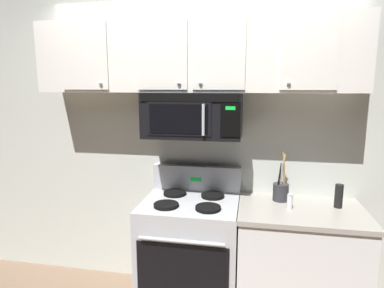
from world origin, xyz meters
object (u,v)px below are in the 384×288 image
over_range_microwave (193,115)px  utensil_crock_charcoal (281,190)px  salt_shaker (290,202)px  stove_range (191,252)px  pepper_mill (339,196)px

over_range_microwave → utensil_crock_charcoal: (0.70, 0.04, -0.59)m
over_range_microwave → salt_shaker: size_ratio=6.65×
over_range_microwave → stove_range: bearing=-89.9°
stove_range → over_range_microwave: (-0.00, 0.12, 1.11)m
pepper_mill → salt_shaker: bearing=-165.0°
over_range_microwave → utensil_crock_charcoal: bearing=3.1°
salt_shaker → stove_range: bearing=178.5°
pepper_mill → over_range_microwave: bearing=178.0°
stove_range → salt_shaker: (0.75, -0.02, 0.49)m
over_range_microwave → pepper_mill: 1.26m
utensil_crock_charcoal → pepper_mill: 0.42m
stove_range → over_range_microwave: bearing=90.1°
utensil_crock_charcoal → salt_shaker: size_ratio=3.37×
utensil_crock_charcoal → salt_shaker: 0.18m
salt_shaker → pepper_mill: (0.36, 0.10, 0.03)m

